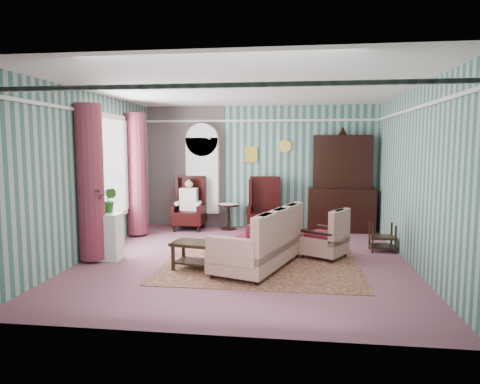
# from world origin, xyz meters

# --- Properties ---
(floor) EXTENTS (6.00, 6.00, 0.00)m
(floor) POSITION_xyz_m (0.00, 0.00, 0.00)
(floor) COLOR #814B59
(floor) RESTS_ON ground
(room_shell) EXTENTS (5.53, 6.02, 2.91)m
(room_shell) POSITION_xyz_m (-0.62, 0.18, 2.01)
(room_shell) COLOR #36625C
(room_shell) RESTS_ON ground
(bookcase) EXTENTS (0.80, 0.28, 2.24)m
(bookcase) POSITION_xyz_m (-1.35, 2.84, 1.12)
(bookcase) COLOR silver
(bookcase) RESTS_ON floor
(dresser_hutch) EXTENTS (1.50, 0.56, 2.36)m
(dresser_hutch) POSITION_xyz_m (1.90, 2.72, 1.18)
(dresser_hutch) COLOR black
(dresser_hutch) RESTS_ON floor
(wingback_left) EXTENTS (0.76, 0.80, 1.25)m
(wingback_left) POSITION_xyz_m (-1.60, 2.45, 0.62)
(wingback_left) COLOR black
(wingback_left) RESTS_ON floor
(wingback_right) EXTENTS (0.76, 0.80, 1.25)m
(wingback_right) POSITION_xyz_m (0.15, 2.45, 0.62)
(wingback_right) COLOR black
(wingback_right) RESTS_ON floor
(seated_woman) EXTENTS (0.44, 0.40, 1.18)m
(seated_woman) POSITION_xyz_m (-1.60, 2.45, 0.59)
(seated_woman) COLOR white
(seated_woman) RESTS_ON floor
(round_side_table) EXTENTS (0.50, 0.50, 0.60)m
(round_side_table) POSITION_xyz_m (-0.70, 2.60, 0.30)
(round_side_table) COLOR black
(round_side_table) RESTS_ON floor
(nest_table) EXTENTS (0.45, 0.38, 0.54)m
(nest_table) POSITION_xyz_m (2.47, 0.90, 0.27)
(nest_table) COLOR black
(nest_table) RESTS_ON floor
(plant_stand) EXTENTS (0.55, 0.35, 0.80)m
(plant_stand) POSITION_xyz_m (-2.40, -0.30, 0.40)
(plant_stand) COLOR silver
(plant_stand) RESTS_ON floor
(rug) EXTENTS (3.20, 2.60, 0.01)m
(rug) POSITION_xyz_m (0.30, -0.30, 0.01)
(rug) COLOR #4A181F
(rug) RESTS_ON floor
(sofa) EXTENTS (1.61, 2.20, 1.11)m
(sofa) POSITION_xyz_m (0.27, -0.43, 0.56)
(sofa) COLOR beige
(sofa) RESTS_ON floor
(floral_armchair) EXTENTS (1.09, 1.05, 0.89)m
(floral_armchair) POSITION_xyz_m (1.37, 0.29, 0.44)
(floral_armchair) COLOR beige
(floral_armchair) RESTS_ON floor
(coffee_table) EXTENTS (1.03, 0.65, 0.44)m
(coffee_table) POSITION_xyz_m (-0.59, -0.69, 0.22)
(coffee_table) COLOR black
(coffee_table) RESTS_ON floor
(potted_plant_a) EXTENTS (0.49, 0.45, 0.45)m
(potted_plant_a) POSITION_xyz_m (-2.45, -0.44, 1.03)
(potted_plant_a) COLOR #174A18
(potted_plant_a) RESTS_ON plant_stand
(potted_plant_b) EXTENTS (0.25, 0.20, 0.44)m
(potted_plant_b) POSITION_xyz_m (-2.35, -0.15, 1.02)
(potted_plant_b) COLOR #214917
(potted_plant_b) RESTS_ON plant_stand
(potted_plant_c) EXTENTS (0.28, 0.28, 0.39)m
(potted_plant_c) POSITION_xyz_m (-2.48, -0.24, 0.99)
(potted_plant_c) COLOR #255019
(potted_plant_c) RESTS_ON plant_stand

